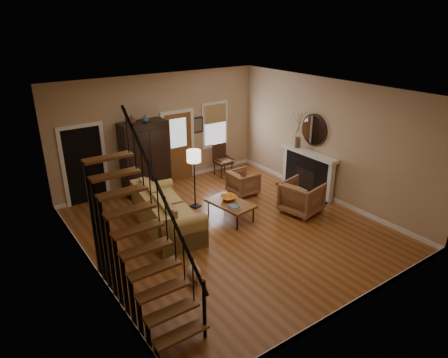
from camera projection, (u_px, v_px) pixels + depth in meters
room at (177, 154)px, 10.19m from camera, size 7.00×7.33×3.30m
staircase at (140, 224)px, 6.58m from camera, size 0.94×2.80×3.20m
fireplace at (309, 168)px, 11.41m from camera, size 0.33×1.95×2.30m
armoire at (145, 158)px, 11.27m from camera, size 1.30×0.60×2.10m
vase_a at (131, 120)px, 10.56m from camera, size 0.24×0.24×0.25m
vase_b at (145, 118)px, 10.78m from camera, size 0.20×0.20×0.21m
sofa at (167, 212)px, 9.50m from camera, size 1.40×2.58×0.92m
coffee_table at (230, 211)px, 10.05m from camera, size 0.87×1.30×0.46m
bowl at (229, 198)px, 10.08m from camera, size 0.41×0.41×0.10m
books at (234, 207)px, 9.66m from camera, size 0.22×0.30×0.06m
armchair_left at (302, 197)px, 10.32m from camera, size 1.11×1.09×0.85m
armchair_right at (243, 183)px, 11.43m from camera, size 0.79×0.76×0.69m
floor_lamp at (195, 179)px, 10.47m from camera, size 0.46×0.46×1.60m
side_chair at (223, 161)px, 12.67m from camera, size 0.54×0.54×1.02m
dog at (194, 273)px, 7.71m from camera, size 0.44×0.54×0.34m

